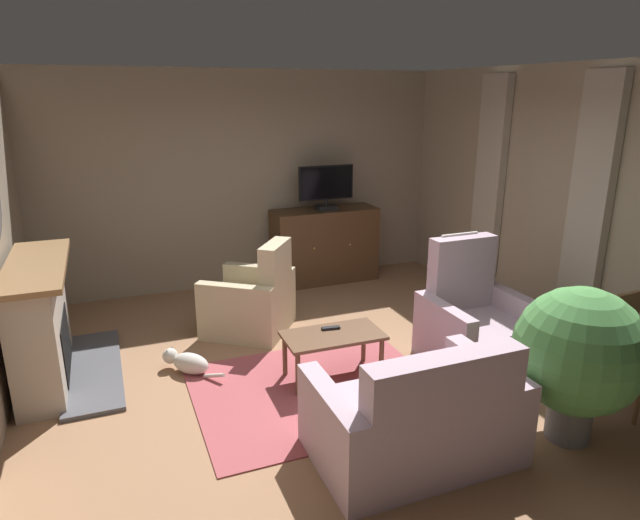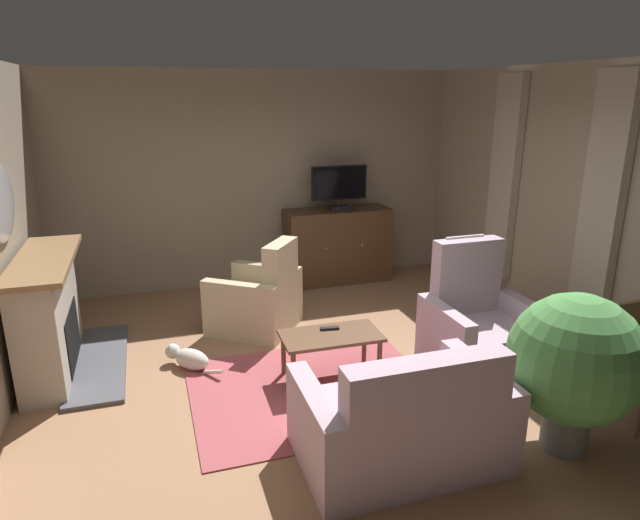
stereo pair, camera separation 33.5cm
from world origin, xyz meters
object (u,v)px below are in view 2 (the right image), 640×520
Objects in this scene: wall_mirror_oval at (1,203)px; potted_plant_small_fern_corner at (575,362)px; fireplace at (51,318)px; cat at (189,358)px; side_chair_beside_plant at (637,359)px; armchair_near_window at (258,301)px; sofa_floral at (405,423)px; television at (339,187)px; tv_remote at (330,328)px; armchair_facing_sofa at (478,329)px; tv_cabinet at (337,247)px; coffee_table at (331,340)px.

wall_mirror_oval is 0.83× the size of potted_plant_small_fern_corner.
fireplace is 2.88× the size of cat.
armchair_near_window is at bearing 133.80° from side_chair_beside_plant.
wall_mirror_oval is 3.77m from sofa_floral.
tv_remote is at bearing -111.35° from television.
television is at bearing -103.49° from tv_remote.
cat is (-3.32, 1.90, -0.41)m from side_chair_beside_plant.
fireplace is 1.12m from wall_mirror_oval.
armchair_facing_sofa is (3.82, -1.10, -0.16)m from fireplace.
sofa_floral is at bearing -78.98° from armchair_near_window.
sofa_floral is at bearing -102.65° from tv_cabinet.
tv_cabinet is 1.20× the size of armchair_facing_sofa.
tv_remote reaches higher than cat.
potted_plant_small_fern_corner is at bearing -33.38° from fireplace.
television is at bearing 23.68° from wall_mirror_oval.
tv_cabinet is 2.78m from armchair_facing_sofa.
armchair_near_window is at bearing 10.18° from fireplace.
tv_remote is 1.27m from armchair_near_window.
armchair_facing_sofa reaches higher than sofa_floral.
television reaches higher than side_chair_beside_plant.
sofa_floral reaches higher than cat.
television is at bearing 99.51° from armchair_facing_sofa.
side_chair_beside_plant is (2.50, -2.61, 0.18)m from armchair_near_window.
television reaches higher than tv_cabinet.
wall_mirror_oval is at bearing -170.93° from armchair_near_window.
sofa_floral reaches higher than side_chair_beside_plant.
cat is at bearing 163.99° from armchair_facing_sofa.
television is 0.84× the size of coffee_table.
wall_mirror_oval reaches higher than sofa_floral.
armchair_facing_sofa is (1.82, -1.46, 0.04)m from armchair_near_window.
potted_plant_small_fern_corner is at bearing -95.20° from armchair_facing_sofa.
wall_mirror_oval is 4.73m from potted_plant_small_fern_corner.
armchair_facing_sofa is (0.45, -2.69, -0.96)m from television.
armchair_facing_sofa reaches higher than cat.
cat is (-2.19, -1.93, -1.22)m from television.
fireplace is 1.38× the size of armchair_facing_sofa.
armchair_near_window is 1.10m from cat.
armchair_facing_sofa reaches higher than tv_remote.
coffee_table is 1.29m from sofa_floral.
fireplace reaches higher than side_chair_beside_plant.
wall_mirror_oval is 4.40m from armchair_facing_sofa.
tv_cabinet is 3.97m from sofa_floral.
coffee_table is at bearing 85.61° from tv_remote.
tv_cabinet is at bearing 69.40° from coffee_table.
cat is at bearing -13.79° from tv_remote.
fireplace is 1.67× the size of wall_mirror_oval.
wall_mirror_oval reaches higher than cat.
armchair_near_window is 2.02× the size of cat.
coffee_table is at bearing -110.60° from tv_cabinet.
sofa_floral is (-0.87, -3.81, -1.01)m from television.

